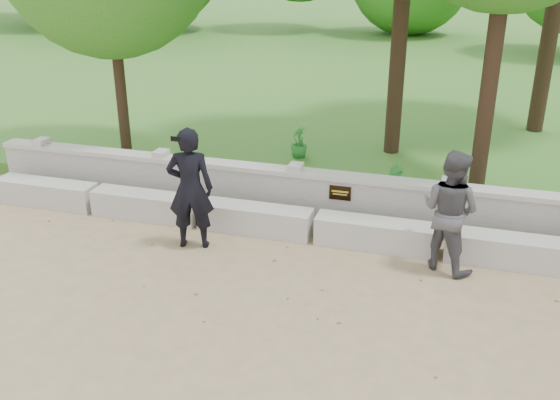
{
  "coord_description": "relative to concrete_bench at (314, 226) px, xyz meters",
  "views": [
    {
      "loc": [
        2.06,
        -6.95,
        4.49
      ],
      "look_at": [
        -0.39,
        1.29,
        0.88
      ],
      "focal_mm": 40.0,
      "sensor_mm": 36.0,
      "label": 1
    }
  ],
  "objects": [
    {
      "name": "visitor_left",
      "position": [
        2.07,
        -0.36,
        0.68
      ],
      "size": [
        1.1,
        1.02,
        1.82
      ],
      "color": "#46454B",
      "rests_on": "ground"
    },
    {
      "name": "shrub_a",
      "position": [
        -2.95,
        1.8,
        0.3
      ],
      "size": [
        0.35,
        0.32,
        0.54
      ],
      "primitive_type": "imported",
      "rotation": [
        0.0,
        0.0,
        0.59
      ],
      "color": "#297A2D",
      "rests_on": "lawn"
    },
    {
      "name": "ground",
      "position": [
        -0.0,
        -1.9,
        -0.22
      ],
      "size": [
        80.0,
        80.0,
        0.0
      ],
      "primitive_type": "plane",
      "color": "tan",
      "rests_on": "ground"
    },
    {
      "name": "shrub_d",
      "position": [
        -1.11,
        3.21,
        0.35
      ],
      "size": [
        0.49,
        0.49,
        0.66
      ],
      "primitive_type": "imported",
      "rotation": [
        0.0,
        0.0,
        5.36
      ],
      "color": "#297A2D",
      "rests_on": "lawn"
    },
    {
      "name": "lawn",
      "position": [
        -0.0,
        12.1,
        -0.1
      ],
      "size": [
        40.0,
        22.0,
        0.25
      ],
      "primitive_type": "cube",
      "color": "#377124",
      "rests_on": "ground"
    },
    {
      "name": "parapet_wall",
      "position": [
        0.0,
        0.7,
        0.24
      ],
      "size": [
        12.5,
        0.35,
        0.9
      ],
      "color": "#B7B4AD",
      "rests_on": "ground"
    },
    {
      "name": "concrete_bench",
      "position": [
        0.0,
        0.0,
        0.0
      ],
      "size": [
        11.9,
        0.45,
        0.45
      ],
      "color": "beige",
      "rests_on": "ground"
    },
    {
      "name": "man_main",
      "position": [
        -1.77,
        -0.76,
        0.74
      ],
      "size": [
        0.8,
        0.73,
        1.94
      ],
      "color": "black",
      "rests_on": "ground"
    },
    {
      "name": "shrub_b",
      "position": [
        1.08,
        1.4,
        0.34
      ],
      "size": [
        0.4,
        0.44,
        0.63
      ],
      "primitive_type": "imported",
      "rotation": [
        0.0,
        0.0,
        2.02
      ],
      "color": "#297A2D",
      "rests_on": "lawn"
    }
  ]
}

